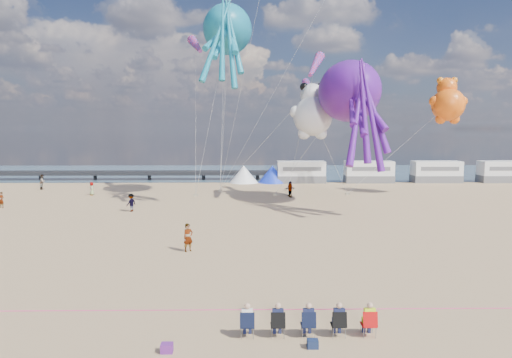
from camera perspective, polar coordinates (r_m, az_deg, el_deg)
name	(u,v)px	position (r m, az deg, el deg)	size (l,w,h in m)	color
ground	(273,272)	(24.43, 2.10, -11.57)	(120.00, 120.00, 0.00)	tan
water	(256,172)	(78.59, 0.05, 0.85)	(120.00, 120.00, 0.00)	#3A5B6F
pier	(68,173)	(72.65, -22.47, 0.69)	(60.00, 3.00, 0.50)	black
motorhome_0	(301,172)	(63.91, 5.65, 0.89)	(6.60, 2.50, 3.00)	silver
motorhome_1	(369,172)	(65.67, 13.91, 0.88)	(6.60, 2.50, 3.00)	silver
motorhome_2	(436,172)	(68.70, 21.60, 0.85)	(6.60, 2.50, 3.00)	silver
motorhome_3	(503,172)	(72.86, 28.52, 0.82)	(6.60, 2.50, 3.00)	silver
tent_white	(244,174)	(63.54, -1.54, 0.62)	(4.00, 4.00, 2.40)	white
tent_blue	(272,174)	(63.62, 2.06, 0.62)	(4.00, 4.00, 2.40)	#1933CC
spectator_row	(308,319)	(17.35, 6.52, -16.99)	(6.10, 0.90, 1.30)	black
cooler_purple	(167,348)	(16.62, -11.08, -20.02)	(0.40, 0.30, 0.32)	#61207B
cooler_navy	(313,344)	(16.76, 7.10, -19.76)	(0.38, 0.28, 0.30)	#142141
rope_line	(279,309)	(19.73, 2.87, -15.98)	(0.03, 0.03, 34.00)	#F2338C
standing_person	(188,238)	(28.44, -8.48, -7.25)	(0.63, 0.42, 1.74)	tan
beachgoer_0	(92,189)	(54.82, -19.84, -1.14)	(0.55, 0.36, 1.50)	#7F6659
beachgoer_1	(43,182)	(62.25, -25.11, -0.35)	(0.91, 0.59, 1.87)	#7F6659
beachgoer_2	(131,203)	(42.96, -15.35, -2.87)	(0.80, 0.62, 1.64)	#7F6659
beachgoer_3	(290,189)	(50.09, 4.30, -1.29)	(1.15, 0.66, 1.78)	#7F6659
beachgoer_4	(290,189)	(51.22, 4.27, -1.29)	(0.87, 0.36, 1.48)	#7F6659
beachgoer_5	(1,200)	(49.64, -29.23, -2.30)	(1.42, 0.45, 1.53)	#7F6659
sandbag_a	(196,195)	(51.22, -7.55, -2.04)	(0.50, 0.35, 0.22)	gray
sandbag_b	(275,194)	(51.64, 2.39, -1.93)	(0.50, 0.35, 0.22)	gray
sandbag_c	(347,194)	(53.03, 11.35, -1.83)	(0.50, 0.35, 0.22)	gray
sandbag_d	(288,190)	(55.69, 4.03, -1.33)	(0.50, 0.35, 0.22)	gray
sandbag_e	(220,191)	(54.92, -4.52, -1.45)	(0.50, 0.35, 0.22)	gray
kite_octopus_teal	(227,30)	(49.78, -3.59, 18.14)	(4.35, 10.16, 11.61)	#15748E
kite_octopus_purple	(349,91)	(45.57, 11.57, 10.68)	(4.69, 10.94, 12.50)	#531487
kite_panda	(313,116)	(48.22, 7.11, 7.79)	(4.96, 4.67, 7.00)	silver
kite_teddy_orange	(448,105)	(54.26, 22.88, 8.54)	(4.28, 4.03, 6.04)	#F45E0F
windsock_left	(196,45)	(53.14, -7.53, 16.24)	(1.10, 6.65, 6.65)	red
windsock_mid	(315,65)	(46.24, 7.42, 13.91)	(1.00, 5.96, 5.96)	red
windsock_right	(310,91)	(50.77, 6.73, 10.85)	(0.90, 5.17, 5.17)	red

